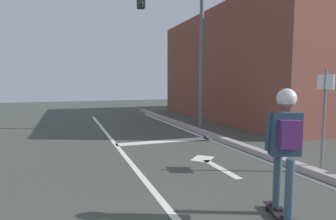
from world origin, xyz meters
TOP-DOWN VIEW (x-y plane):
  - lane_line_center at (0.02, 6.00)m, footprint 0.12×20.00m
  - lane_line_curbside at (3.02, 6.00)m, footprint 0.12×20.00m
  - stop_bar at (1.60, 8.49)m, footprint 3.15×0.40m
  - lane_arrow_stem at (1.75, 5.40)m, footprint 0.16×1.40m
  - lane_arrow_head at (1.75, 6.25)m, footprint 0.71×0.71m
  - curb_strip at (3.27, 6.00)m, footprint 0.24×24.00m
  - skateboard at (1.34, 3.12)m, footprint 0.47×0.87m
  - skater at (1.33, 3.11)m, footprint 0.44×0.61m
  - traffic_signal_mast at (2.54, 9.99)m, footprint 4.81×0.34m
  - street_sign_post at (3.59, 4.48)m, footprint 0.12×0.44m
  - building_block at (11.70, 12.62)m, footprint 13.05×11.14m

SIDE VIEW (x-z plane):
  - lane_line_center at x=0.02m, z-range 0.00..0.01m
  - lane_line_curbside at x=3.02m, z-range 0.00..0.01m
  - stop_bar at x=1.60m, z-range 0.00..0.01m
  - lane_arrow_stem at x=1.75m, z-range 0.00..0.01m
  - lane_arrow_head at x=1.75m, z-range 0.00..0.01m
  - curb_strip at x=3.27m, z-range 0.00..0.14m
  - skateboard at x=1.34m, z-range 0.03..0.12m
  - skater at x=1.33m, z-range 0.32..2.00m
  - street_sign_post at x=3.59m, z-range 0.33..2.44m
  - building_block at x=11.70m, z-range 0.00..5.35m
  - traffic_signal_mast at x=2.54m, z-range 0.96..6.53m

